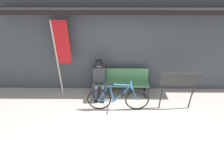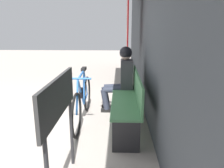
{
  "view_description": "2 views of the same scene",
  "coord_description": "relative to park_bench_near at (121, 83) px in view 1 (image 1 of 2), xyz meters",
  "views": [
    {
      "loc": [
        -0.29,
        -2.57,
        3.26
      ],
      "look_at": [
        -0.33,
        1.67,
        0.62
      ],
      "focal_mm": 28.0,
      "sensor_mm": 36.0,
      "label": 1
    },
    {
      "loc": [
        3.28,
        1.92,
        1.56
      ],
      "look_at": [
        -0.19,
        1.8,
        0.66
      ],
      "focal_mm": 35.0,
      "sensor_mm": 36.0,
      "label": 2
    }
  ],
  "objects": [
    {
      "name": "ground_plane",
      "position": [
        0.07,
        -2.07,
        -0.4
      ],
      "size": [
        24.0,
        24.0,
        0.0
      ],
      "primitive_type": "plane",
      "color": "#ADA399"
    },
    {
      "name": "storefront_wall",
      "position": [
        0.07,
        0.37,
        1.26
      ],
      "size": [
        12.0,
        0.56,
        3.2
      ],
      "color": "#3D4247",
      "rests_on": "ground_plane"
    },
    {
      "name": "park_bench_near",
      "position": [
        0.0,
        0.0,
        0.0
      ],
      "size": [
        1.72,
        0.42,
        0.85
      ],
      "color": "#477F51",
      "rests_on": "ground_plane"
    },
    {
      "name": "bicycle",
      "position": [
        -0.09,
        -0.76,
        -0.03
      ],
      "size": [
        1.72,
        0.4,
        0.89
      ],
      "color": "black",
      "rests_on": "ground_plane"
    },
    {
      "name": "person_seated",
      "position": [
        -0.65,
        -0.1,
        0.3
      ],
      "size": [
        0.34,
        0.59,
        1.23
      ],
      "color": "#2D3342",
      "rests_on": "ground_plane"
    },
    {
      "name": "banner_pole",
      "position": [
        -1.72,
        0.03,
        1.09
      ],
      "size": [
        0.45,
        0.05,
        2.3
      ],
      "color": "#B7B2A8",
      "rests_on": "ground_plane"
    },
    {
      "name": "signboard",
      "position": [
        1.52,
        -0.69,
        0.47
      ],
      "size": [
        1.05,
        0.04,
        1.14
      ],
      "color": "#232326",
      "rests_on": "ground_plane"
    }
  ]
}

